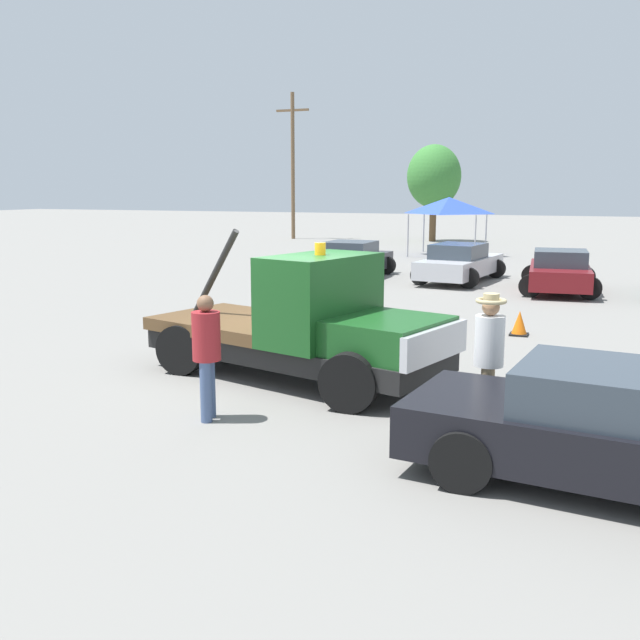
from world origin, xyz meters
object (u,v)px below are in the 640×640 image
(tow_truck, at_px, (308,328))
(utility_pole, at_px, (293,163))
(parked_car_charcoal, at_px, (352,260))
(tree_left, at_px, (434,177))
(canopy_tent_blue, at_px, (449,206))
(person_at_hood, at_px, (207,348))
(traffic_cone, at_px, (519,324))
(parked_car_maroon, at_px, (560,272))
(parked_car_silver, at_px, (460,263))
(person_near_truck, at_px, (489,349))

(tow_truck, bearing_deg, utility_pole, 129.58)
(parked_car_charcoal, height_order, tree_left, tree_left)
(parked_car_charcoal, distance_m, canopy_tent_blue, 10.38)
(tow_truck, height_order, person_at_hood, tow_truck)
(parked_car_charcoal, height_order, traffic_cone, parked_car_charcoal)
(parked_car_maroon, distance_m, utility_pole, 26.36)
(parked_car_charcoal, height_order, parked_car_maroon, same)
(parked_car_charcoal, height_order, canopy_tent_blue, canopy_tent_blue)
(parked_car_silver, relative_size, tree_left, 0.84)
(parked_car_maroon, xyz_separation_m, traffic_cone, (-0.40, -7.40, -0.39))
(canopy_tent_blue, distance_m, tree_left, 9.63)
(tow_truck, bearing_deg, canopy_tent_blue, 111.52)
(tow_truck, height_order, person_near_truck, tow_truck)
(person_at_hood, distance_m, utility_pole, 37.11)
(person_at_hood, height_order, parked_car_silver, person_at_hood)
(parked_car_silver, xyz_separation_m, tree_left, (-5.25, 18.88, 3.28))
(parked_car_silver, bearing_deg, parked_car_charcoal, 102.68)
(person_at_hood, xyz_separation_m, canopy_tent_blue, (-2.02, 26.28, 1.38))
(parked_car_maroon, bearing_deg, person_at_hood, 161.39)
(person_near_truck, relative_size, parked_car_silver, 0.38)
(tow_truck, relative_size, canopy_tent_blue, 1.78)
(person_near_truck, xyz_separation_m, parked_car_silver, (-3.28, 15.37, -0.44))
(person_at_hood, height_order, traffic_cone, person_at_hood)
(parked_car_silver, relative_size, traffic_cone, 8.93)
(parked_car_charcoal, distance_m, traffic_cone, 10.93)
(person_near_truck, height_order, traffic_cone, person_near_truck)
(person_near_truck, height_order, parked_car_maroon, person_near_truck)
(person_at_hood, xyz_separation_m, parked_car_silver, (0.42, 16.48, -0.38))
(canopy_tent_blue, relative_size, utility_pole, 0.35)
(parked_car_silver, bearing_deg, person_at_hood, -173.63)
(utility_pole, bearing_deg, person_at_hood, -68.12)
(tree_left, xyz_separation_m, traffic_cone, (8.25, -27.68, -3.68))
(tow_truck, distance_m, utility_pole, 35.13)
(tree_left, bearing_deg, tow_truck, -80.76)
(person_at_hood, relative_size, parked_car_maroon, 0.41)
(person_at_hood, distance_m, traffic_cone, 8.44)
(tow_truck, relative_size, traffic_cone, 10.47)
(tow_truck, relative_size, parked_car_silver, 1.17)
(tow_truck, xyz_separation_m, parked_car_silver, (-0.11, 14.08, -0.27))
(parked_car_maroon, relative_size, traffic_cone, 7.92)
(canopy_tent_blue, height_order, utility_pole, utility_pole)
(person_near_truck, bearing_deg, utility_pole, 115.59)
(person_at_hood, distance_m, canopy_tent_blue, 26.39)
(person_at_hood, bearing_deg, utility_pole, 95.37)
(traffic_cone, bearing_deg, person_at_hood, -114.02)
(tow_truck, relative_size, parked_car_charcoal, 1.36)
(tree_left, bearing_deg, parked_car_maroon, -66.91)
(tow_truck, height_order, utility_pole, utility_pole)
(canopy_tent_blue, distance_m, traffic_cone, 19.50)
(canopy_tent_blue, bearing_deg, person_near_truck, -77.21)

